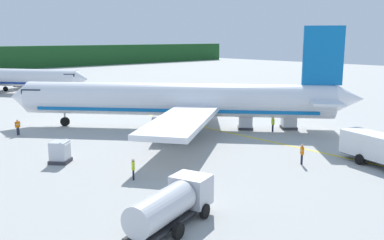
# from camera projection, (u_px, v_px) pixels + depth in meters

# --- Properties ---
(ground) EXTENTS (240.00, 320.00, 0.20)m
(ground) POSITION_uv_depth(u_px,v_px,m) (151.00, 98.00, 75.82)
(ground) COLOR #A8A8A3
(airliner_foreground) EXTENTS (30.35, 33.83, 11.90)m
(airliner_foreground) POSITION_uv_depth(u_px,v_px,m) (181.00, 100.00, 49.27)
(airliner_foreground) COLOR white
(airliner_foreground) RESTS_ON ground
(airliner_mid_apron) EXTENTS (27.29, 32.03, 10.48)m
(airliner_mid_apron) POSITION_uv_depth(u_px,v_px,m) (1.00, 78.00, 82.09)
(airliner_mid_apron) COLOR white
(airliner_mid_apron) RESTS_ON ground
(service_truck_fuel) EXTENTS (6.90, 3.86, 2.40)m
(service_truck_fuel) POSITION_uv_depth(u_px,v_px,m) (172.00, 203.00, 23.78)
(service_truck_fuel) COLOR silver
(service_truck_fuel) RESTS_ON ground
(service_truck_baggage) EXTENTS (3.75, 6.84, 2.64)m
(service_truck_baggage) POSITION_uv_depth(u_px,v_px,m) (378.00, 148.00, 35.33)
(service_truck_baggage) COLOR #2659A5
(service_truck_baggage) RESTS_ON ground
(cargo_container_near) EXTENTS (2.47, 2.47, 1.87)m
(cargo_container_near) POSITION_uv_depth(u_px,v_px,m) (245.00, 122.00, 49.60)
(cargo_container_near) COLOR #333338
(cargo_container_near) RESTS_ON ground
(cargo_container_mid) EXTENTS (2.26, 2.26, 1.99)m
(cargo_container_mid) POSITION_uv_depth(u_px,v_px,m) (60.00, 152.00, 36.21)
(cargo_container_mid) COLOR #333338
(cargo_container_mid) RESTS_ON ground
(cargo_container_far) EXTENTS (2.52, 2.52, 2.12)m
(cargo_container_far) POSITION_uv_depth(u_px,v_px,m) (289.00, 120.00, 49.78)
(cargo_container_far) COLOR #333338
(cargo_container_far) RESTS_ON ground
(crew_marshaller) EXTENTS (0.45, 0.52, 1.63)m
(crew_marshaller) POSITION_uv_depth(u_px,v_px,m) (133.00, 168.00, 31.81)
(crew_marshaller) COLOR #191E33
(crew_marshaller) RESTS_ON ground
(crew_loader_left) EXTENTS (0.62, 0.30, 1.75)m
(crew_loader_left) POSITION_uv_depth(u_px,v_px,m) (18.00, 126.00, 46.51)
(crew_loader_left) COLOR #191E33
(crew_loader_left) RESTS_ON ground
(crew_loader_right) EXTENTS (0.48, 0.48, 1.79)m
(crew_loader_right) POSITION_uv_depth(u_px,v_px,m) (302.00, 152.00, 35.68)
(crew_loader_right) COLOR #191E33
(crew_loader_right) RESTS_ON ground
(crew_supervisor) EXTENTS (0.43, 0.55, 1.74)m
(crew_supervisor) POSITION_uv_depth(u_px,v_px,m) (273.00, 123.00, 48.15)
(crew_supervisor) COLOR #191E33
(crew_supervisor) RESTS_ON ground
(apron_guide_line) EXTENTS (0.30, 60.00, 0.01)m
(apron_guide_line) POSITION_uv_depth(u_px,v_px,m) (224.00, 132.00, 48.41)
(apron_guide_line) COLOR yellow
(apron_guide_line) RESTS_ON ground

